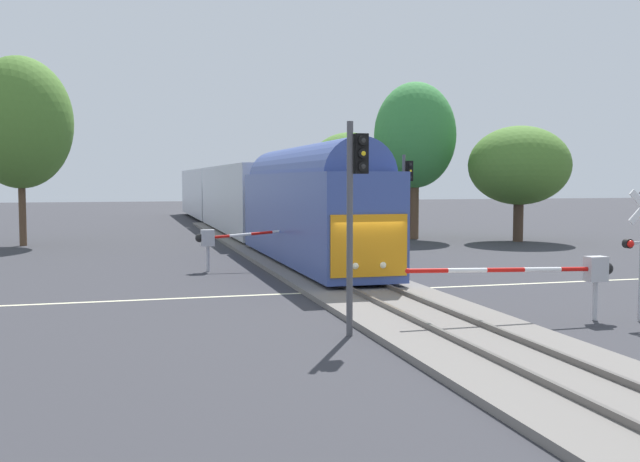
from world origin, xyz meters
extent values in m
plane|color=#333338|center=(0.00, 0.00, 0.00)|extent=(220.00, 220.00, 0.00)
cube|color=beige|center=(0.00, 0.00, 0.00)|extent=(44.00, 0.20, 0.01)
cube|color=slate|center=(0.00, 0.00, 0.09)|extent=(4.40, 80.00, 0.18)
cube|color=#56514C|center=(-0.72, 0.00, 0.25)|extent=(0.10, 80.00, 0.14)
cube|color=#56514C|center=(0.72, 0.00, 0.25)|extent=(0.10, 80.00, 0.14)
cube|color=#384C93|center=(0.00, 7.54, 2.27)|extent=(3.00, 16.79, 3.90)
cube|color=orange|center=(0.00, -0.87, 1.69)|extent=(2.76, 0.08, 2.15)
cylinder|color=#384C93|center=(0.00, 7.54, 4.10)|extent=(2.76, 15.11, 2.76)
sphere|color=#F4F2CC|center=(-0.50, -0.88, 1.00)|extent=(0.24, 0.24, 0.24)
sphere|color=#F4F2CC|center=(0.50, -0.88, 1.00)|extent=(0.24, 0.24, 0.24)
cube|color=#B7BCC6|center=(0.00, 27.52, 2.62)|extent=(3.00, 21.36, 4.60)
cube|color=black|center=(1.51, 27.52, 2.92)|extent=(0.04, 19.23, 0.90)
cube|color=red|center=(1.52, 27.52, 1.47)|extent=(0.04, 19.65, 0.36)
cube|color=#B7BCC6|center=(0.00, 49.78, 2.62)|extent=(3.00, 21.36, 4.60)
cube|color=black|center=(1.51, 49.78, 2.92)|extent=(0.04, 19.23, 0.90)
cube|color=red|center=(1.52, 49.78, 1.47)|extent=(0.04, 19.65, 0.36)
cylinder|color=#B7B7BC|center=(4.63, -6.85, 0.55)|extent=(0.14, 0.14, 1.10)
cube|color=#B7B7BC|center=(4.63, -6.85, 1.45)|extent=(0.56, 0.40, 0.70)
sphere|color=black|center=(4.98, -6.85, 1.45)|extent=(0.36, 0.36, 0.36)
cylinder|color=red|center=(4.06, -6.85, 1.46)|extent=(1.13, 0.12, 0.15)
cylinder|color=white|center=(2.93, -6.85, 1.49)|extent=(1.13, 0.12, 0.15)
cylinder|color=red|center=(1.81, -6.85, 1.51)|extent=(1.13, 0.12, 0.15)
cylinder|color=white|center=(0.68, -6.85, 1.54)|extent=(1.13, 0.12, 0.15)
cylinder|color=red|center=(-0.45, -6.85, 1.57)|extent=(1.13, 0.12, 0.15)
sphere|color=red|center=(-1.01, -6.85, 1.58)|extent=(0.14, 0.14, 0.14)
cylinder|color=black|center=(5.21, -7.41, 2.19)|extent=(0.26, 0.18, 0.26)
sphere|color=red|center=(5.21, -7.51, 2.19)|extent=(0.20, 0.20, 0.20)
cylinder|color=#B7B7BC|center=(-4.63, 6.85, 0.55)|extent=(0.14, 0.14, 1.10)
cube|color=#B7B7BC|center=(-4.63, 6.85, 1.45)|extent=(0.56, 0.40, 0.70)
sphere|color=black|center=(-4.98, 6.85, 1.45)|extent=(0.36, 0.36, 0.36)
cylinder|color=red|center=(-4.16, 6.85, 1.48)|extent=(0.95, 0.12, 0.19)
cylinder|color=white|center=(-3.22, 6.85, 1.55)|extent=(0.95, 0.12, 0.19)
cylinder|color=red|center=(-2.28, 6.85, 1.61)|extent=(0.95, 0.12, 0.19)
cylinder|color=white|center=(-1.34, 6.85, 1.68)|extent=(0.95, 0.12, 0.19)
cylinder|color=red|center=(-0.39, 6.85, 1.75)|extent=(0.95, 0.12, 0.19)
sphere|color=red|center=(0.08, 6.85, 1.78)|extent=(0.14, 0.14, 0.14)
cylinder|color=#4C4C51|center=(-2.63, -6.99, 2.69)|extent=(0.16, 0.16, 5.38)
cube|color=black|center=(-2.35, -6.99, 4.58)|extent=(0.34, 0.26, 1.00)
sphere|color=#262626|center=(-2.35, -7.14, 4.90)|extent=(0.20, 0.20, 0.20)
cylinder|color=black|center=(-2.35, -7.17, 4.90)|extent=(0.24, 0.10, 0.24)
sphere|color=yellow|center=(-2.35, -7.14, 4.58)|extent=(0.20, 0.20, 0.20)
cylinder|color=black|center=(-2.35, -7.17, 4.58)|extent=(0.24, 0.10, 0.24)
sphere|color=#262626|center=(-2.35, -7.14, 4.26)|extent=(0.20, 0.20, 0.20)
cylinder|color=black|center=(-2.35, -7.17, 4.26)|extent=(0.24, 0.10, 0.24)
cylinder|color=#4C4C51|center=(5.30, 9.28, 2.58)|extent=(0.16, 0.16, 5.17)
cube|color=black|center=(5.58, 9.28, 4.37)|extent=(0.34, 0.26, 1.00)
sphere|color=#262626|center=(5.58, 9.13, 4.69)|extent=(0.20, 0.20, 0.20)
cylinder|color=black|center=(5.58, 9.10, 4.69)|extent=(0.24, 0.10, 0.24)
sphere|color=yellow|center=(5.58, 9.13, 4.37)|extent=(0.20, 0.20, 0.20)
cylinder|color=black|center=(5.58, 9.10, 4.37)|extent=(0.24, 0.10, 0.24)
sphere|color=#262626|center=(5.58, 9.13, 4.05)|extent=(0.20, 0.20, 0.20)
cylinder|color=black|center=(5.58, 9.10, 4.05)|extent=(0.24, 0.10, 0.24)
cylinder|color=brown|center=(10.58, 20.56, 2.13)|extent=(0.59, 0.59, 4.26)
ellipsoid|color=#38843D|center=(10.58, 20.56, 6.87)|extent=(5.39, 5.39, 6.96)
cylinder|color=brown|center=(-13.88, 22.02, 2.19)|extent=(0.42, 0.42, 4.38)
ellipsoid|color=#4C7A2D|center=(-13.88, 22.02, 7.30)|extent=(6.09, 6.09, 7.79)
cylinder|color=brown|center=(7.05, 23.80, 1.35)|extent=(0.51, 0.51, 2.70)
ellipsoid|color=#4C7A2D|center=(7.05, 23.80, 4.62)|extent=(5.74, 5.74, 5.14)
cylinder|color=#4C3828|center=(16.23, 17.00, 1.48)|extent=(0.64, 0.64, 2.97)
ellipsoid|color=#4C7A2D|center=(16.23, 17.00, 4.84)|extent=(6.42, 6.42, 5.00)
camera|label=1|loc=(-8.10, -24.26, 3.94)|focal=40.77mm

